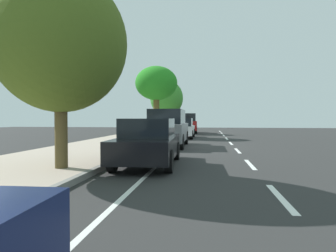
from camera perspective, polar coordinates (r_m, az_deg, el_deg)
The scene contains 14 objects.
ground at distance 16.41m, azimuth 3.61°, elevation -3.86°, with size 64.75×64.75×0.00m, color #2C2C2C.
sidewalk at distance 17.22m, azimuth -10.75°, elevation -3.36°, with size 4.41×40.47×0.16m, color #AE9C8B.
curb_edge at distance 16.65m, azimuth -3.25°, elevation -3.50°, with size 0.16×40.47×0.16m, color gray.
lane_stripe_centre at distance 16.66m, azimuth 12.29°, elevation -3.79°, with size 0.14×40.00×0.01m.
lane_stripe_bike_edge at distance 16.45m, azimuth 1.80°, elevation -3.83°, with size 0.12×40.47×0.01m, color white.
parked_suv_red_nearest at distance 30.81m, azimuth 3.63°, elevation 0.57°, with size 2.15×4.79×1.99m.
parked_sedan_white_second at distance 23.17m, azimuth 2.62°, elevation -0.42°, with size 1.84×4.40×1.52m.
parked_suv_grey_mid at distance 16.26m, azimuth -0.06°, elevation -0.28°, with size 1.98×4.71×1.99m.
parked_sedan_black_far at distance 9.91m, azimuth -3.73°, elevation -3.03°, with size 1.94×4.45×1.52m.
bicycle_at_curb at distance 16.55m, azimuth -1.67°, elevation -2.56°, with size 1.65×0.64×0.73m.
cyclist_with_backpack at distance 16.99m, azimuth -2.17°, elevation 0.02°, with size 0.48×0.60×1.78m.
street_tree_near_cyclist at distance 29.78m, azimuth -0.27°, elevation 5.24°, with size 3.22×3.22×5.08m.
street_tree_mid_block at distance 23.97m, azimuth -2.21°, elevation 7.93°, with size 3.31×3.31×5.44m.
street_tree_far_end at distance 9.07m, azimuth -19.62°, elevation 14.45°, with size 3.64×3.64×5.34m.
Camera 1 is at (-1.10, 16.30, 1.54)m, focal length 32.37 mm.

